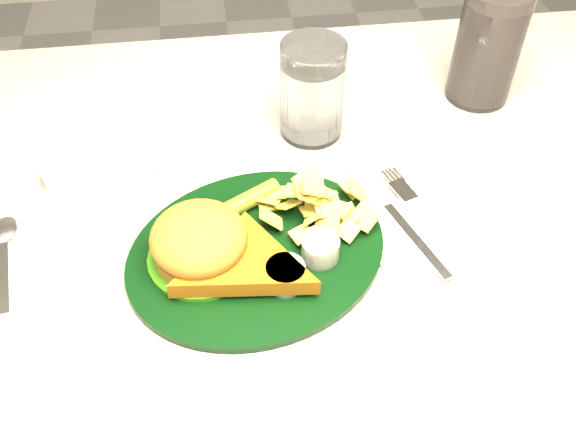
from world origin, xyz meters
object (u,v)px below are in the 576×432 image
Objects in this scene: dinner_plate at (256,235)px; cola_glass at (488,46)px; fork_napkin at (414,234)px; water_glass at (312,90)px; table at (286,394)px.

cola_glass is (0.32, 0.24, 0.04)m from dinner_plate.
cola_glass is at bearing 17.68° from dinner_plate.
dinner_plate reaches higher than fork_napkin.
fork_napkin is at bearing -122.35° from cola_glass.
water_glass is 0.81× the size of cola_glass.
table is 7.92× the size of cola_glass.
dinner_plate is 2.24× the size of water_glass.
fork_napkin is (0.08, -0.19, -0.06)m from water_glass.
water_glass reaches higher than table.
fork_napkin reaches higher than table.
water_glass is at bearing 71.35° from table.
cola_glass is (0.23, 0.04, 0.01)m from water_glass.
table is 9.78× the size of water_glass.
table is 0.47m from water_glass.
dinner_plate is 0.40m from cola_glass.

